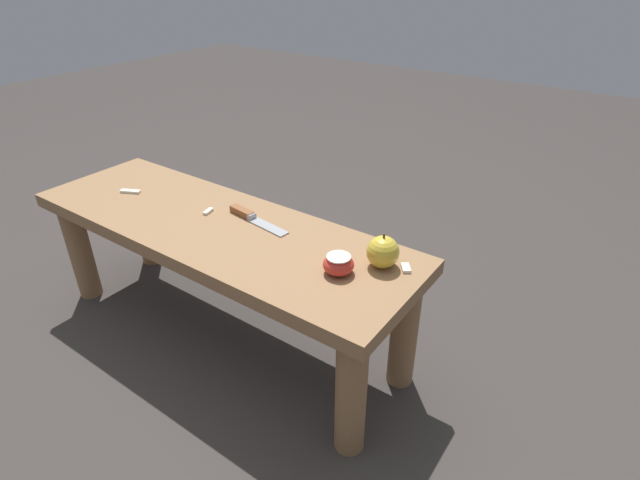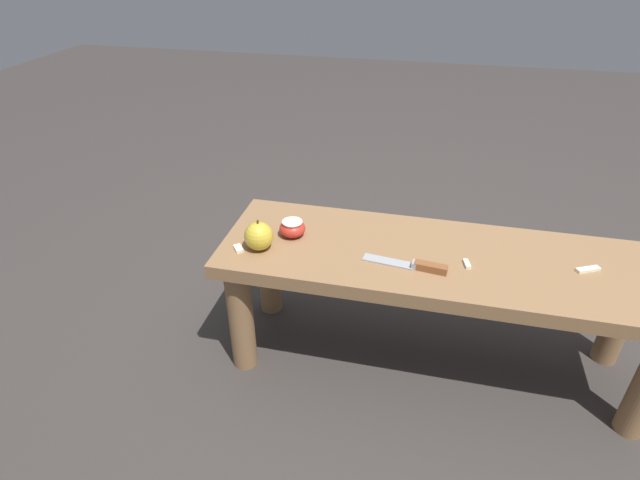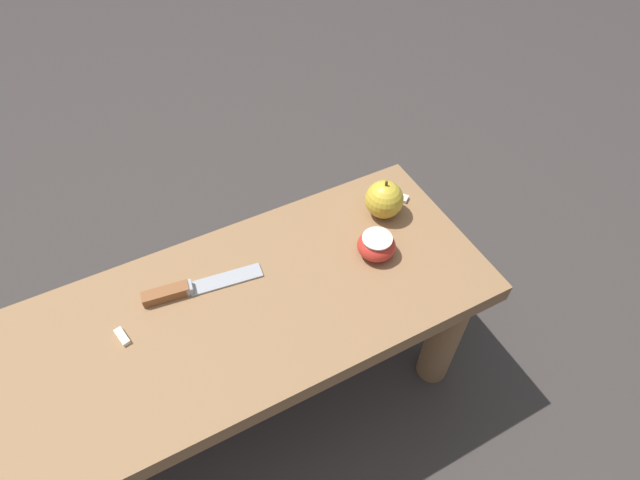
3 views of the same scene
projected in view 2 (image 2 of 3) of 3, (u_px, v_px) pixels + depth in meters
name	position (u px, v px, depth m)	size (l,w,h in m)	color
ground_plane	(425.00, 359.00, 1.54)	(8.00, 8.00, 0.00)	#383330
wooden_bench	(438.00, 278.00, 1.37)	(1.19, 0.38, 0.39)	olive
knife	(417.00, 266.00, 1.27)	(0.22, 0.06, 0.02)	#9EA0A5
apple_whole	(259.00, 236.00, 1.34)	(0.08, 0.08, 0.09)	gold
apple_cut	(292.00, 228.00, 1.40)	(0.07, 0.07, 0.05)	red
apple_slice_near_knife	(588.00, 269.00, 1.27)	(0.06, 0.04, 0.01)	white
apple_slice_center	(467.00, 264.00, 1.29)	(0.02, 0.04, 0.01)	white
apple_slice_near_bowl	(238.00, 248.00, 1.35)	(0.04, 0.04, 0.01)	white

